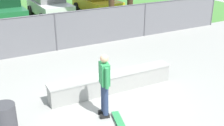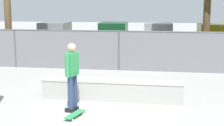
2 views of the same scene
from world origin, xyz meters
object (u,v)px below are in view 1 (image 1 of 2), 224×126
at_px(trash_bin, 5,121).
at_px(skateboarder, 104,83).
at_px(car_white, 49,4).
at_px(car_yellow, 96,1).
at_px(car_green, 4,8).
at_px(skateboard, 118,120).
at_px(concrete_ledge, 112,82).

bearing_deg(trash_bin, skateboarder, -6.93).
relative_size(car_white, car_yellow, 1.00).
bearing_deg(car_green, skateboarder, -86.46).
distance_m(skateboard, trash_bin, 2.87).
height_order(skateboarder, car_white, skateboarder).
bearing_deg(trash_bin, concrete_ledge, 14.29).
distance_m(car_yellow, trash_bin, 13.41).
distance_m(skateboarder, car_white, 11.94).
bearing_deg(car_white, car_green, 177.35).
relative_size(car_white, trash_bin, 4.86).
bearing_deg(trash_bin, skateboard, -15.63).
bearing_deg(concrete_ledge, car_white, 84.12).
bearing_deg(car_white, car_yellow, -7.62).
distance_m(concrete_ledge, car_green, 10.85).
bearing_deg(car_yellow, skateboard, -112.31).
xyz_separation_m(concrete_ledge, trash_bin, (-3.41, -0.87, 0.13)).
height_order(concrete_ledge, skateboarder, skateboarder).
xyz_separation_m(skateboard, car_white, (1.77, 12.23, 0.77)).
bearing_deg(skateboarder, car_yellow, 66.11).
bearing_deg(skateboarder, trash_bin, 173.07).
xyz_separation_m(car_green, car_white, (2.69, -0.12, 0.00)).
relative_size(concrete_ledge, trash_bin, 4.78).
distance_m(car_green, car_white, 2.69).
bearing_deg(skateboard, car_yellow, 67.69).
distance_m(concrete_ledge, car_white, 10.66).
xyz_separation_m(car_green, car_yellow, (5.77, -0.54, 0.00)).
relative_size(skateboard, car_white, 0.19).
relative_size(car_green, car_yellow, 1.00).
distance_m(concrete_ledge, skateboard, 1.79).
height_order(car_white, car_yellow, same).
bearing_deg(car_yellow, skateboarder, -113.89).
bearing_deg(skateboard, trash_bin, 164.37).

